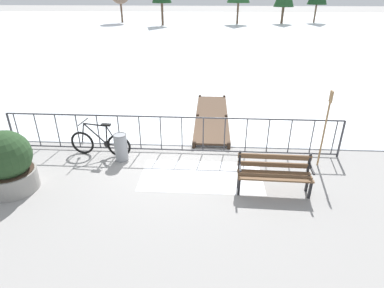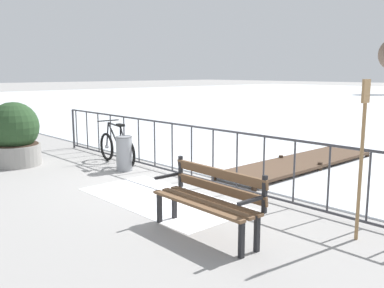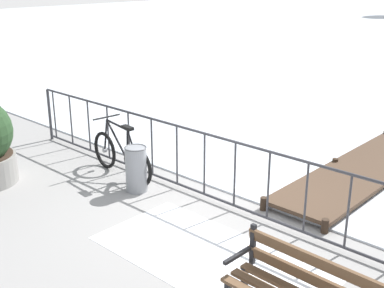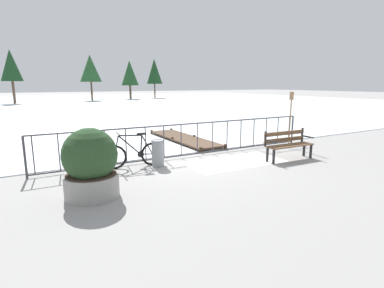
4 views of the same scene
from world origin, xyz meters
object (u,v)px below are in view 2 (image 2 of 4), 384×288
object	(u,v)px
trash_bin	(124,153)
park_bench	(210,195)
planter_with_shrub	(14,135)
bicycle_near_railing	(117,148)
oar_upright	(362,150)

from	to	relation	value
trash_bin	park_bench	bearing A→B (deg)	-17.65
planter_with_shrub	trash_bin	distance (m)	2.59
park_bench	planter_with_shrub	xyz separation A→B (m)	(-5.84, -0.30, 0.17)
bicycle_near_railing	trash_bin	bearing A→B (deg)	-18.56
bicycle_near_railing	trash_bin	xyz separation A→B (m)	(0.62, -0.21, 0.00)
planter_with_shrub	trash_bin	size ratio (longest dim) A/B	1.94
oar_upright	trash_bin	bearing A→B (deg)	-179.71
bicycle_near_railing	oar_upright	distance (m)	5.79
planter_with_shrub	oar_upright	size ratio (longest dim) A/B	0.72
trash_bin	oar_upright	distance (m)	5.17
trash_bin	planter_with_shrub	bearing A→B (deg)	-144.38
park_bench	oar_upright	distance (m)	1.94
bicycle_near_railing	park_bench	size ratio (longest dim) A/B	1.06
park_bench	oar_upright	bearing A→B (deg)	41.71
bicycle_near_railing	park_bench	bearing A→B (deg)	-17.78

